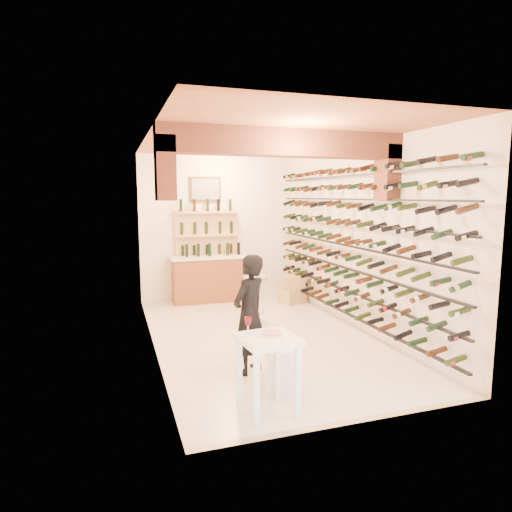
{
  "coord_description": "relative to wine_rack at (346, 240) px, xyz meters",
  "views": [
    {
      "loc": [
        -2.3,
        -6.69,
        2.31
      ],
      "look_at": [
        0.0,
        0.3,
        1.3
      ],
      "focal_mm": 30.85,
      "sensor_mm": 36.0,
      "label": 1
    }
  ],
  "objects": [
    {
      "name": "room_shell",
      "position": [
        -1.53,
        -0.26,
        0.7
      ],
      "size": [
        3.52,
        6.02,
        3.21
      ],
      "color": "white",
      "rests_on": "ground"
    },
    {
      "name": "person",
      "position": [
        -2.18,
        -1.38,
        -0.76
      ],
      "size": [
        0.68,
        0.65,
        1.57
      ],
      "primitive_type": "imported",
      "rotation": [
        0.0,
        0.0,
        3.8
      ],
      "color": "black",
      "rests_on": "ground"
    },
    {
      "name": "chrome_barstool",
      "position": [
        -1.45,
        0.6,
        -1.04
      ],
      "size": [
        0.46,
        0.46,
        0.88
      ],
      "rotation": [
        0.0,
        0.0,
        -0.41
      ],
      "color": "silver",
      "rests_on": "ground"
    },
    {
      "name": "crate_lower",
      "position": [
        -0.16,
        1.94,
        -1.39
      ],
      "size": [
        0.63,
        0.53,
        0.32
      ],
      "primitive_type": "cube",
      "rotation": [
        0.0,
        0.0,
        0.34
      ],
      "color": "tan",
      "rests_on": "ground"
    },
    {
      "name": "tasting_table",
      "position": [
        -2.32,
        -2.49,
        -0.86
      ],
      "size": [
        0.63,
        0.63,
        1.02
      ],
      "rotation": [
        0.0,
        0.0,
        0.1
      ],
      "color": "white",
      "rests_on": "ground"
    },
    {
      "name": "crate_upper",
      "position": [
        -0.16,
        1.94,
        -1.09
      ],
      "size": [
        0.5,
        0.36,
        0.28
      ],
      "primitive_type": "cube",
      "rotation": [
        0.0,
        0.0,
        -0.07
      ],
      "color": "tan",
      "rests_on": "crate_lower"
    },
    {
      "name": "white_stool",
      "position": [
        -1.94,
        -2.01,
        -1.3
      ],
      "size": [
        0.54,
        0.54,
        0.51
      ],
      "primitive_type": "cube",
      "rotation": [
        0.0,
        0.0,
        -0.43
      ],
      "color": "white",
      "rests_on": "ground"
    },
    {
      "name": "back_shelving",
      "position": [
        -1.83,
        2.89,
        -0.38
      ],
      "size": [
        1.4,
        0.31,
        2.73
      ],
      "color": "#DFAD7D",
      "rests_on": "ground"
    },
    {
      "name": "back_counter",
      "position": [
        -1.83,
        2.65,
        -1.02
      ],
      "size": [
        1.7,
        0.62,
        1.29
      ],
      "color": "brown",
      "rests_on": "ground"
    },
    {
      "name": "wine_rack",
      "position": [
        0.0,
        0.0,
        0.0
      ],
      "size": [
        0.32,
        5.7,
        2.56
      ],
      "color": "black",
      "rests_on": "ground"
    },
    {
      "name": "ground",
      "position": [
        -1.53,
        0.0,
        -1.55
      ],
      "size": [
        6.0,
        6.0,
        0.0
      ],
      "primitive_type": "plane",
      "color": "#F0E4CF",
      "rests_on": "ground"
    }
  ]
}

